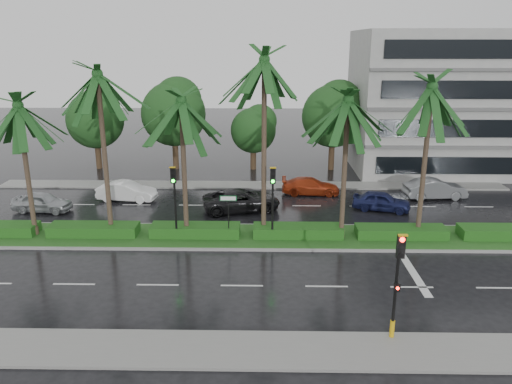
{
  "coord_description": "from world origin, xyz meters",
  "views": [
    {
      "loc": [
        1.07,
        -26.25,
        11.08
      ],
      "look_at": [
        0.55,
        1.5,
        2.67
      ],
      "focal_mm": 35.0,
      "sensor_mm": 36.0,
      "label": 1
    }
  ],
  "objects_px": {
    "signal_median_left": "(174,192)",
    "car_grey": "(435,189)",
    "car_blue": "(381,201)",
    "car_darkgrey": "(241,200)",
    "signal_near": "(397,282)",
    "car_silver": "(42,202)",
    "street_sign": "(228,206)",
    "car_white": "(127,191)",
    "car_red": "(311,186)"
  },
  "relations": [
    {
      "from": "car_blue",
      "to": "car_darkgrey",
      "type": "bearing_deg",
      "value": 107.04
    },
    {
      "from": "car_grey",
      "to": "car_white",
      "type": "bearing_deg",
      "value": 86.63
    },
    {
      "from": "car_white",
      "to": "car_grey",
      "type": "height_order",
      "value": "car_grey"
    },
    {
      "from": "street_sign",
      "to": "car_blue",
      "type": "distance_m",
      "value": 11.6
    },
    {
      "from": "signal_near",
      "to": "street_sign",
      "type": "bearing_deg",
      "value": 125.34
    },
    {
      "from": "signal_median_left",
      "to": "car_silver",
      "type": "bearing_deg",
      "value": 152.55
    },
    {
      "from": "street_sign",
      "to": "car_white",
      "type": "height_order",
      "value": "street_sign"
    },
    {
      "from": "signal_near",
      "to": "signal_median_left",
      "type": "xyz_separation_m",
      "value": [
        -10.0,
        9.69,
        0.49
      ]
    },
    {
      "from": "car_white",
      "to": "car_blue",
      "type": "relative_size",
      "value": 1.09
    },
    {
      "from": "car_blue",
      "to": "street_sign",
      "type": "bearing_deg",
      "value": 135.34
    },
    {
      "from": "signal_near",
      "to": "street_sign",
      "type": "height_order",
      "value": "signal_near"
    },
    {
      "from": "signal_near",
      "to": "car_blue",
      "type": "height_order",
      "value": "signal_near"
    },
    {
      "from": "street_sign",
      "to": "car_blue",
      "type": "xyz_separation_m",
      "value": [
        10.0,
        5.69,
        -1.47
      ]
    },
    {
      "from": "signal_median_left",
      "to": "car_grey",
      "type": "relative_size",
      "value": 0.98
    },
    {
      "from": "car_darkgrey",
      "to": "car_white",
      "type": "bearing_deg",
      "value": 63.14
    },
    {
      "from": "street_sign",
      "to": "car_grey",
      "type": "relative_size",
      "value": 0.58
    },
    {
      "from": "street_sign",
      "to": "car_grey",
      "type": "distance_m",
      "value": 16.84
    },
    {
      "from": "signal_median_left",
      "to": "street_sign",
      "type": "bearing_deg",
      "value": 3.47
    },
    {
      "from": "street_sign",
      "to": "car_red",
      "type": "xyz_separation_m",
      "value": [
        5.5,
        9.38,
        -1.5
      ]
    },
    {
      "from": "car_red",
      "to": "car_blue",
      "type": "height_order",
      "value": "car_blue"
    },
    {
      "from": "car_white",
      "to": "car_blue",
      "type": "bearing_deg",
      "value": -89.07
    },
    {
      "from": "car_darkgrey",
      "to": "car_blue",
      "type": "distance_m",
      "value": 9.53
    },
    {
      "from": "signal_near",
      "to": "car_silver",
      "type": "height_order",
      "value": "signal_near"
    },
    {
      "from": "car_silver",
      "to": "car_red",
      "type": "xyz_separation_m",
      "value": [
        18.49,
        4.37,
        -0.04
      ]
    },
    {
      "from": "street_sign",
      "to": "car_darkgrey",
      "type": "distance_m",
      "value": 5.66
    },
    {
      "from": "signal_median_left",
      "to": "car_silver",
      "type": "height_order",
      "value": "signal_median_left"
    },
    {
      "from": "signal_near",
      "to": "car_silver",
      "type": "bearing_deg",
      "value": 143.34
    },
    {
      "from": "car_silver",
      "to": "car_blue",
      "type": "distance_m",
      "value": 23.0
    },
    {
      "from": "street_sign",
      "to": "car_blue",
      "type": "bearing_deg",
      "value": 29.66
    },
    {
      "from": "car_white",
      "to": "car_red",
      "type": "distance_m",
      "value": 13.54
    },
    {
      "from": "car_darkgrey",
      "to": "car_grey",
      "type": "bearing_deg",
      "value": -91.14
    },
    {
      "from": "car_darkgrey",
      "to": "car_blue",
      "type": "xyz_separation_m",
      "value": [
        9.53,
        0.23,
        -0.07
      ]
    },
    {
      "from": "signal_median_left",
      "to": "car_grey",
      "type": "distance_m",
      "value": 19.64
    },
    {
      "from": "signal_median_left",
      "to": "car_blue",
      "type": "relative_size",
      "value": 1.13
    },
    {
      "from": "signal_median_left",
      "to": "car_darkgrey",
      "type": "relative_size",
      "value": 0.83
    },
    {
      "from": "signal_median_left",
      "to": "street_sign",
      "type": "xyz_separation_m",
      "value": [
        3.0,
        0.18,
        -0.87
      ]
    },
    {
      "from": "car_silver",
      "to": "car_white",
      "type": "relative_size",
      "value": 0.93
    },
    {
      "from": "car_white",
      "to": "car_grey",
      "type": "relative_size",
      "value": 0.94
    },
    {
      "from": "signal_near",
      "to": "car_blue",
      "type": "relative_size",
      "value": 1.13
    },
    {
      "from": "car_darkgrey",
      "to": "car_grey",
      "type": "height_order",
      "value": "car_grey"
    },
    {
      "from": "signal_near",
      "to": "car_darkgrey",
      "type": "distance_m",
      "value": 16.77
    },
    {
      "from": "signal_near",
      "to": "street_sign",
      "type": "relative_size",
      "value": 1.68
    },
    {
      "from": "signal_median_left",
      "to": "car_darkgrey",
      "type": "height_order",
      "value": "signal_median_left"
    },
    {
      "from": "signal_median_left",
      "to": "car_grey",
      "type": "height_order",
      "value": "signal_median_left"
    },
    {
      "from": "car_darkgrey",
      "to": "car_red",
      "type": "height_order",
      "value": "car_darkgrey"
    },
    {
      "from": "signal_median_left",
      "to": "car_blue",
      "type": "height_order",
      "value": "signal_median_left"
    },
    {
      "from": "car_white",
      "to": "car_blue",
      "type": "distance_m",
      "value": 18.0
    },
    {
      "from": "signal_median_left",
      "to": "car_grey",
      "type": "xyz_separation_m",
      "value": [
        17.5,
        8.63,
        -2.26
      ]
    },
    {
      "from": "signal_near",
      "to": "car_grey",
      "type": "distance_m",
      "value": 19.87
    },
    {
      "from": "signal_near",
      "to": "car_blue",
      "type": "bearing_deg",
      "value": 79.09
    }
  ]
}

